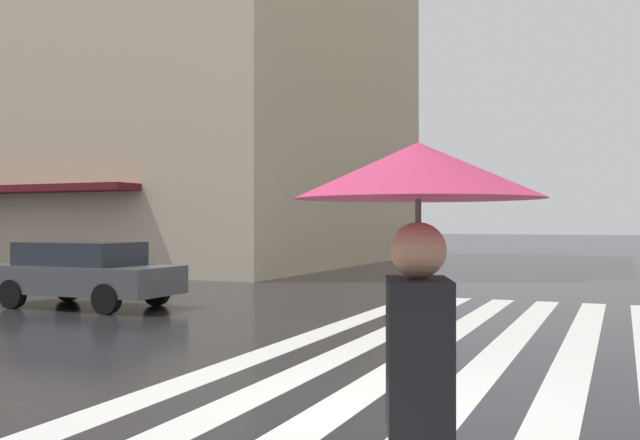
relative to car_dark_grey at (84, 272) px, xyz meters
The scene contains 5 objects.
ground_plane 10.07m from the car_dark_grey, 123.22° to the right, with size 220.00×220.00×0.00m, color black.
zebra_crossing 8.84m from the car_dark_grey, 99.81° to the right, with size 13.00×5.50×0.01m.
haussmann_block_mid 24.17m from the car_dark_grey, 39.33° to the left, with size 20.33×27.91×24.48m.
car_dark_grey is the anchor object (origin of this frame).
pedestrian_approaching_kerb 13.85m from the car_dark_grey, 133.39° to the right, with size 0.98×0.98×1.99m.
Camera 1 is at (-6.68, -2.37, 1.83)m, focal length 39.90 mm.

